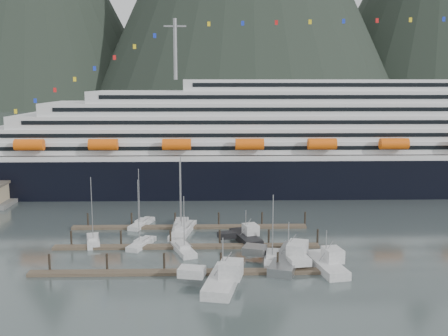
% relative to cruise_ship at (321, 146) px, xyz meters
% --- Properties ---
extents(ground, '(1600.00, 1600.00, 0.00)m').
position_rel_cruise_ship_xyz_m(ground, '(-30.03, -54.94, -12.04)').
color(ground, '#424E4E').
rests_on(ground, ground).
extents(cruise_ship, '(210.00, 30.40, 50.30)m').
position_rel_cruise_ship_xyz_m(cruise_ship, '(0.00, 0.00, 0.00)').
color(cruise_ship, black).
rests_on(cruise_ship, ground).
extents(dock_near, '(48.18, 2.28, 3.20)m').
position_rel_cruise_ship_xyz_m(dock_near, '(-34.95, -64.89, -11.73)').
color(dock_near, '#47392E').
rests_on(dock_near, ground).
extents(dock_mid, '(48.18, 2.28, 3.20)m').
position_rel_cruise_ship_xyz_m(dock_mid, '(-34.95, -51.89, -11.73)').
color(dock_mid, '#47392E').
rests_on(dock_mid, ground).
extents(dock_far, '(48.18, 2.28, 3.20)m').
position_rel_cruise_ship_xyz_m(dock_far, '(-34.95, -38.89, -11.73)').
color(dock_far, '#47392E').
rests_on(dock_far, ground).
extents(sailboat_a, '(4.79, 8.27, 12.86)m').
position_rel_cruise_ship_xyz_m(sailboat_a, '(-43.35, -50.78, -11.63)').
color(sailboat_a, '#B3B3B3').
rests_on(sailboat_a, ground).
extents(sailboat_b, '(4.20, 8.82, 13.02)m').
position_rel_cruise_ship_xyz_m(sailboat_b, '(-52.57, -48.77, -11.64)').
color(sailboat_b, '#B3B3B3').
rests_on(sailboat_b, ground).
extents(sailboat_c, '(5.43, 9.41, 10.65)m').
position_rel_cruise_ship_xyz_m(sailboat_c, '(-35.60, -54.12, -11.64)').
color(sailboat_c, '#B3B3B3').
rests_on(sailboat_c, ground).
extents(sailboat_d, '(5.13, 12.90, 16.02)m').
position_rel_cruise_ship_xyz_m(sailboat_d, '(-36.21, -42.57, -11.59)').
color(sailboat_d, '#B3B3B3').
rests_on(sailboat_d, ground).
extents(sailboat_e, '(4.80, 9.10, 12.57)m').
position_rel_cruise_ship_xyz_m(sailboat_e, '(-45.11, -36.94, -11.64)').
color(sailboat_e, '#B3B3B3').
rests_on(sailboat_e, ground).
extents(sailboat_f, '(2.95, 10.03, 14.52)m').
position_rel_cruise_ship_xyz_m(sailboat_f, '(-36.84, -38.92, -11.60)').
color(sailboat_f, '#B3B3B3').
rests_on(sailboat_f, ground).
extents(sailboat_h, '(3.68, 9.35, 12.12)m').
position_rel_cruise_ship_xyz_m(sailboat_h, '(-20.41, -59.88, -11.62)').
color(sailboat_h, '#B3B3B3').
rests_on(sailboat_h, ground).
extents(trawler_b, '(10.00, 12.92, 8.07)m').
position_rel_cruise_ship_xyz_m(trawler_b, '(-29.03, -69.91, -11.05)').
color(trawler_b, '#B3B3B3').
rests_on(trawler_b, ground).
extents(trawler_c, '(11.90, 15.49, 7.71)m').
position_rel_cruise_ship_xyz_m(trawler_c, '(-18.02, -60.39, -11.08)').
color(trawler_c, gray).
rests_on(trawler_c, ground).
extents(trawler_d, '(9.03, 12.12, 6.95)m').
position_rel_cruise_ship_xyz_m(trawler_d, '(-12.35, -63.27, -11.15)').
color(trawler_d, '#B3B3B3').
rests_on(trawler_d, ground).
extents(trawler_e, '(8.41, 10.49, 6.45)m').
position_rel_cruise_ship_xyz_m(trawler_e, '(-24.17, -47.91, -11.19)').
color(trawler_e, black).
rests_on(trawler_e, ground).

